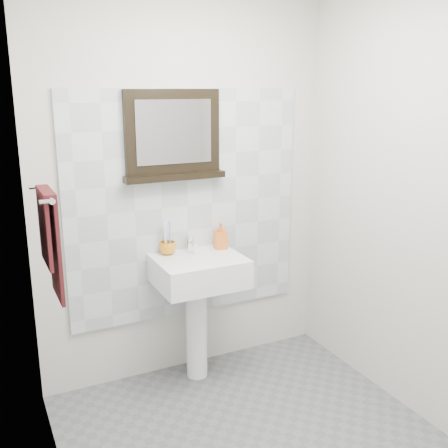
# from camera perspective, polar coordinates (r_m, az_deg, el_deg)

# --- Properties ---
(back_wall) EXTENTS (2.00, 0.01, 2.50)m
(back_wall) POSITION_cam_1_polar(r_m,az_deg,el_deg) (3.44, -4.16, 3.68)
(back_wall) COLOR beige
(back_wall) RESTS_ON ground
(left_wall) EXTENTS (0.01, 2.20, 2.50)m
(left_wall) POSITION_cam_1_polar(r_m,az_deg,el_deg) (2.15, -17.96, -3.74)
(left_wall) COLOR beige
(left_wall) RESTS_ON ground
(right_wall) EXTENTS (0.01, 2.20, 2.50)m
(right_wall) POSITION_cam_1_polar(r_m,az_deg,el_deg) (3.11, 21.38, 1.52)
(right_wall) COLOR beige
(right_wall) RESTS_ON ground
(splashback) EXTENTS (1.60, 0.02, 1.50)m
(splashback) POSITION_cam_1_polar(r_m,az_deg,el_deg) (3.45, -4.05, 2.01)
(splashback) COLOR silver
(splashback) RESTS_ON back_wall
(pedestal_sink) EXTENTS (0.55, 0.44, 0.96)m
(pedestal_sink) POSITION_cam_1_polar(r_m,az_deg,el_deg) (3.39, -2.78, -6.56)
(pedestal_sink) COLOR white
(pedestal_sink) RESTS_ON ground
(toothbrush_cup) EXTENTS (0.14, 0.14, 0.08)m
(toothbrush_cup) POSITION_cam_1_polar(r_m,az_deg,el_deg) (3.39, -6.17, -2.62)
(toothbrush_cup) COLOR orange
(toothbrush_cup) RESTS_ON pedestal_sink
(toothbrushes) EXTENTS (0.05, 0.04, 0.21)m
(toothbrushes) POSITION_cam_1_polar(r_m,az_deg,el_deg) (3.36, -6.27, -1.30)
(toothbrushes) COLOR white
(toothbrushes) RESTS_ON toothbrush_cup
(soap_dispenser) EXTENTS (0.09, 0.09, 0.18)m
(soap_dispenser) POSITION_cam_1_polar(r_m,az_deg,el_deg) (3.48, -0.38, -1.26)
(soap_dispenser) COLOR #D14318
(soap_dispenser) RESTS_ON pedestal_sink
(framed_mirror) EXTENTS (0.66, 0.11, 0.56)m
(framed_mirror) POSITION_cam_1_polar(r_m,az_deg,el_deg) (3.32, -5.58, 9.38)
(framed_mirror) COLOR black
(framed_mirror) RESTS_ON back_wall
(towel_bar) EXTENTS (0.07, 0.40, 0.03)m
(towel_bar) POSITION_cam_1_polar(r_m,az_deg,el_deg) (2.64, -18.90, 3.14)
(towel_bar) COLOR silver
(towel_bar) RESTS_ON left_wall
(hand_towel) EXTENTS (0.06, 0.30, 0.55)m
(hand_towel) POSITION_cam_1_polar(r_m,az_deg,el_deg) (2.68, -18.38, -1.25)
(hand_towel) COLOR black
(hand_towel) RESTS_ON towel_bar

